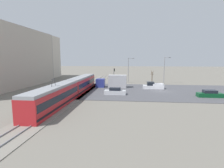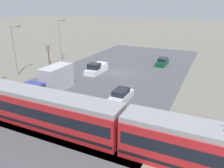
{
  "view_description": "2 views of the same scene",
  "coord_description": "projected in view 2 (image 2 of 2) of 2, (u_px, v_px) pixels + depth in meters",
  "views": [
    {
      "loc": [
        -42.24,
        7.22,
        7.55
      ],
      "look_at": [
        -1.59,
        11.62,
        1.83
      ],
      "focal_mm": 28.0,
      "sensor_mm": 36.0,
      "label": 1
    },
    {
      "loc": [
        -14.65,
        33.44,
        11.35
      ],
      "look_at": [
        -4.07,
        10.9,
        2.22
      ],
      "focal_mm": 35.0,
      "sensor_mm": 36.0,
      "label": 2
    }
  ],
  "objects": [
    {
      "name": "street_lamp_near_crossing",
      "position": [
        60.0,
        38.0,
        45.24
      ],
      "size": [
        0.36,
        1.95,
        8.4
      ],
      "color": "gray",
      "rests_on": "ground"
    },
    {
      "name": "pickup_truck",
      "position": [
        96.0,
        69.0,
        38.0
      ],
      "size": [
        2.05,
        5.21,
        1.77
      ],
      "color": "silver",
      "rests_on": "ground"
    },
    {
      "name": "road_surface",
      "position": [
        117.0,
        73.0,
        38.16
      ],
      "size": [
        22.18,
        50.34,
        0.08
      ],
      "color": "#4C4C51",
      "rests_on": "ground"
    },
    {
      "name": "sedan_car_1",
      "position": [
        162.0,
        62.0,
        42.92
      ],
      "size": [
        1.72,
        4.76,
        1.43
      ],
      "rotation": [
        0.0,
        0.0,
        3.14
      ],
      "color": "#0C4723",
      "rests_on": "ground"
    },
    {
      "name": "rail_bed",
      "position": [
        41.0,
        123.0,
        21.98
      ],
      "size": [
        75.9,
        4.4,
        0.22
      ],
      "color": "gray",
      "rests_on": "ground"
    },
    {
      "name": "sedan_car_0",
      "position": [
        121.0,
        96.0,
        26.92
      ],
      "size": [
        1.78,
        4.6,
        1.49
      ],
      "rotation": [
        0.0,
        0.0,
        3.14
      ],
      "color": "silver",
      "rests_on": "ground"
    },
    {
      "name": "ground_plane",
      "position": [
        117.0,
        73.0,
        38.18
      ],
      "size": [
        320.0,
        320.0,
        0.0
      ],
      "primitive_type": "plane",
      "color": "slate"
    },
    {
      "name": "light_rail_tram",
      "position": [
        122.0,
        129.0,
        17.87
      ],
      "size": [
        31.48,
        2.8,
        4.56
      ],
      "color": "#B21E23",
      "rests_on": "ground"
    },
    {
      "name": "street_lamp_mid_block",
      "position": [
        15.0,
        47.0,
        35.89
      ],
      "size": [
        0.36,
        1.95,
        8.1
      ],
      "color": "gray",
      "rests_on": "ground"
    },
    {
      "name": "box_truck",
      "position": [
        52.0,
        81.0,
        29.26
      ],
      "size": [
        2.32,
        8.21,
        3.36
      ],
      "color": "navy",
      "rests_on": "ground"
    },
    {
      "name": "street_tree",
      "position": [
        49.0,
        55.0,
        43.06
      ],
      "size": [
        0.97,
        0.81,
        4.06
      ],
      "color": "brown",
      "rests_on": "ground"
    }
  ]
}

